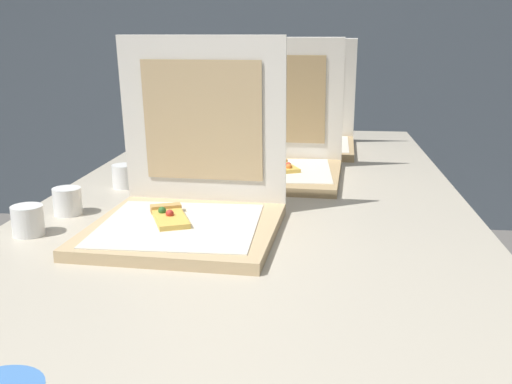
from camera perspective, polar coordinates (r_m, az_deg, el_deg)
The scene contains 9 objects.
wall_back at distance 3.57m, azimuth 4.02°, elevation 17.51°, with size 10.00×0.10×2.60m, color #4C5660.
table at distance 1.43m, azimuth -0.09°, elevation -2.42°, with size 0.99×2.14×0.76m.
pizza_box_front at distance 1.19m, azimuth -6.58°, elevation -1.05°, with size 0.38×0.38×0.38m.
pizza_box_middle at distance 1.63m, azimuth 1.83°, elevation 3.40°, with size 0.38×0.38×0.37m.
pizza_box_back at distance 2.04m, azimuth 4.36°, elevation 5.69°, with size 0.37×0.38×0.37m.
cup_white_near_center at distance 1.35m, azimuth -17.68°, elevation -0.85°, with size 0.06×0.06×0.06m, color white.
cup_white_near_left at distance 1.24m, azimuth -21.09°, elevation -2.57°, with size 0.06×0.06×0.06m, color white.
cup_white_far at distance 1.79m, azimuth -6.31°, elevation 3.54°, with size 0.06×0.06×0.06m, color white.
cup_white_mid at distance 1.55m, azimuth -12.55°, elevation 1.50°, with size 0.06×0.06×0.06m, color white.
Camera 1 is at (0.15, -0.77, 1.14)m, focal length 41.59 mm.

